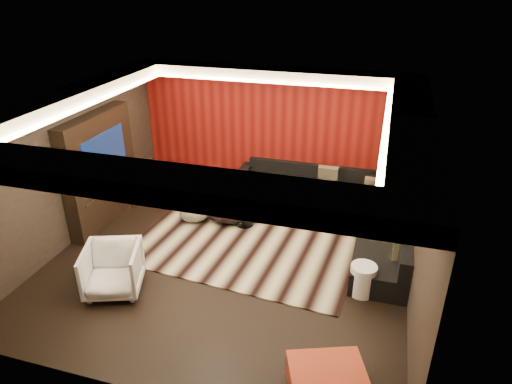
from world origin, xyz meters
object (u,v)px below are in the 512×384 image
(coffee_table, at_px, (236,217))
(sectional_sofa, at_px, (342,210))
(drum_stool, at_px, (244,214))
(white_side_table, at_px, (363,279))
(armchair, at_px, (113,270))

(coffee_table, relative_size, sectional_sofa, 0.29)
(drum_stool, bearing_deg, sectional_sofa, 21.01)
(coffee_table, relative_size, white_side_table, 2.10)
(coffee_table, distance_m, armchair, 2.85)
(coffee_table, bearing_deg, armchair, -113.81)
(drum_stool, bearing_deg, coffee_table, 161.39)
(white_side_table, xyz_separation_m, armchair, (-3.75, -1.03, 0.14))
(armchair, bearing_deg, coffee_table, 46.46)
(white_side_table, height_order, armchair, armchair)
(coffee_table, distance_m, white_side_table, 3.05)
(drum_stool, bearing_deg, armchair, -117.98)
(drum_stool, relative_size, white_side_table, 0.88)
(coffee_table, xyz_separation_m, armchair, (-1.15, -2.60, 0.28))
(drum_stool, relative_size, sectional_sofa, 0.12)
(drum_stool, height_order, sectional_sofa, sectional_sofa)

